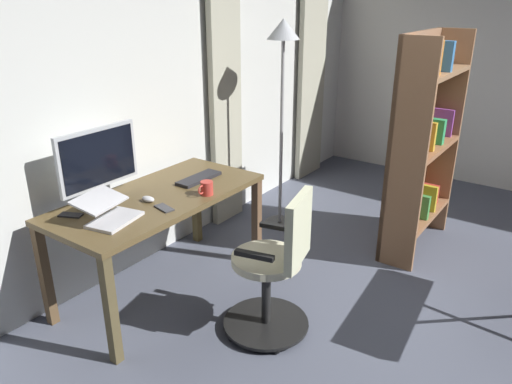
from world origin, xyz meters
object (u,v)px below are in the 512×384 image
at_px(bookshelf, 419,143).
at_px(cell_phone_face_up, 71,215).
at_px(laptop, 109,213).
at_px(office_chair, 275,270).
at_px(desk, 159,207).
at_px(mug_tea, 207,188).
at_px(floor_lamp, 283,66).
at_px(cell_phone_by_monitor, 164,208).
at_px(computer_mouse, 148,199).
at_px(computer_keyboard, 199,178).
at_px(computer_monitor, 99,160).

bearing_deg(bookshelf, cell_phone_face_up, -31.38).
xyz_separation_m(laptop, bookshelf, (-2.21, 1.16, 0.10)).
bearing_deg(office_chair, desk, 80.77).
bearing_deg(laptop, mug_tea, 150.12).
relative_size(laptop, floor_lamp, 0.20).
bearing_deg(cell_phone_by_monitor, office_chair, 118.96).
relative_size(office_chair, bookshelf, 0.54).
bearing_deg(desk, laptop, 6.92).
xyz_separation_m(computer_mouse, cell_phone_by_monitor, (0.02, 0.17, -0.01)).
distance_m(laptop, cell_phone_face_up, 0.27).
relative_size(desk, bookshelf, 0.86).
bearing_deg(computer_keyboard, floor_lamp, 176.78).
height_order(cell_phone_by_monitor, floor_lamp, floor_lamp).
xyz_separation_m(desk, cell_phone_face_up, (0.56, -0.20, 0.10)).
distance_m(computer_mouse, cell_phone_by_monitor, 0.17).
height_order(laptop, computer_mouse, laptop).
bearing_deg(cell_phone_by_monitor, computer_monitor, -61.13).
xyz_separation_m(computer_mouse, mug_tea, (-0.32, 0.24, 0.03)).
relative_size(bookshelf, floor_lamp, 0.96).
bearing_deg(computer_keyboard, cell_phone_by_monitor, 17.83).
relative_size(office_chair, computer_keyboard, 2.56).
relative_size(office_chair, computer_mouse, 9.69).
bearing_deg(office_chair, laptop, 107.55).
relative_size(desk, cell_phone_by_monitor, 10.63).
height_order(office_chair, computer_keyboard, office_chair).
xyz_separation_m(computer_keyboard, cell_phone_by_monitor, (0.53, 0.17, -0.01)).
relative_size(computer_keyboard, bookshelf, 0.21).
height_order(computer_keyboard, mug_tea, mug_tea).
height_order(office_chair, laptop, office_chair).
xyz_separation_m(computer_monitor, floor_lamp, (-1.70, 0.34, 0.45)).
bearing_deg(computer_mouse, cell_phone_by_monitor, 82.54).
distance_m(desk, computer_monitor, 0.52).
bearing_deg(cell_phone_face_up, computer_monitor, 163.72).
xyz_separation_m(cell_phone_by_monitor, mug_tea, (-0.34, 0.07, 0.04)).
bearing_deg(bookshelf, desk, -34.68).
bearing_deg(computer_monitor, computer_mouse, 118.25).
bearing_deg(floor_lamp, computer_mouse, -2.22).
height_order(cell_phone_by_monitor, cell_phone_face_up, same).
distance_m(cell_phone_face_up, floor_lamp, 2.14).
bearing_deg(desk, cell_phone_by_monitor, 55.19).
relative_size(desk, computer_monitor, 2.53).
height_order(mug_tea, floor_lamp, floor_lamp).
relative_size(computer_monitor, cell_phone_by_monitor, 4.20).
height_order(office_chair, bookshelf, bookshelf).
relative_size(laptop, cell_phone_face_up, 2.58).
distance_m(cell_phone_face_up, mug_tea, 0.89).
bearing_deg(computer_monitor, cell_phone_by_monitor, 105.71).
distance_m(computer_keyboard, laptop, 0.85).
xyz_separation_m(cell_phone_face_up, floor_lamp, (-1.99, 0.29, 0.72)).
height_order(bookshelf, floor_lamp, floor_lamp).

